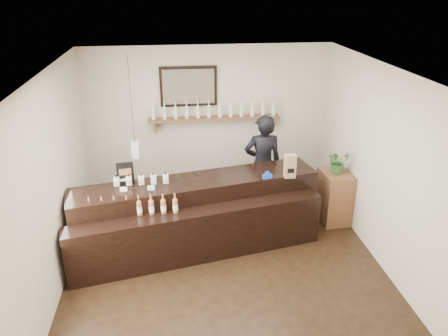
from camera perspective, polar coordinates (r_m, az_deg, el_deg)
name	(u,v)px	position (r m, az deg, el deg)	size (l,w,h in m)	color
ground	(225,264)	(6.57, 0.14, -12.41)	(5.00, 5.00, 0.00)	black
room_shell	(225,157)	(5.73, 0.16, 1.48)	(5.00, 5.00, 5.00)	beige
back_wall_decor	(201,105)	(7.95, -3.09, 8.20)	(2.66, 0.96, 1.69)	brown
counter	(197,217)	(6.74, -3.49, -6.40)	(3.84, 1.75, 1.23)	black
promo_sign	(125,173)	(6.56, -12.77, -0.69)	(0.24, 0.06, 0.34)	black
paper_bag	(290,166)	(6.69, 8.61, 0.27)	(0.17, 0.13, 0.37)	olive
tape_dispenser	(267,176)	(6.66, 5.69, -1.00)	(0.15, 0.08, 0.12)	blue
side_cabinet	(334,196)	(7.67, 14.16, -3.63)	(0.48, 0.64, 0.89)	brown
potted_plant	(338,162)	(7.40, 14.65, 0.81)	(0.36, 0.31, 0.40)	#306829
shopkeeper	(263,158)	(7.55, 5.10, 1.29)	(0.73, 0.48, 2.02)	black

